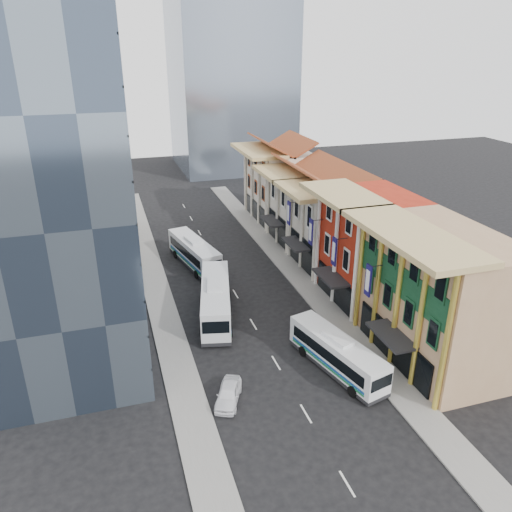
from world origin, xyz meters
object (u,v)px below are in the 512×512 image
object	(u,v)px
shophouse_tan	(439,297)
bus_right	(337,353)
office_tower	(55,184)
sedan_left	(228,394)
bus_left_near	(216,299)
bus_left_far	(194,252)

from	to	relation	value
shophouse_tan	bus_right	world-z (taller)	shophouse_tan
office_tower	sedan_left	bearing A→B (deg)	-51.82
bus_left_near	shophouse_tan	bearing A→B (deg)	-23.75
bus_left_far	office_tower	bearing A→B (deg)	-150.74
office_tower	bus_left_near	xyz separation A→B (m)	(13.75, -1.24, -13.00)
sedan_left	bus_right	bearing A→B (deg)	31.97
shophouse_tan	bus_left_far	distance (m)	31.59
office_tower	bus_left_far	size ratio (longest dim) A/B	2.60
bus_right	sedan_left	distance (m)	10.19
bus_left_near	bus_right	size ratio (longest dim) A/B	1.16
bus_left_far	sedan_left	bearing A→B (deg)	-107.12
shophouse_tan	bus_right	bearing A→B (deg)	176.95
shophouse_tan	sedan_left	xyz separation A→B (m)	(-19.37, -0.79, -5.27)
office_tower	bus_left_near	distance (m)	18.96
bus_right	sedan_left	bearing A→B (deg)	173.00
shophouse_tan	bus_left_far	bearing A→B (deg)	122.75
shophouse_tan	bus_left_far	size ratio (longest dim) A/B	1.21
sedan_left	shophouse_tan	bearing A→B (deg)	27.01
bus_left_far	bus_right	size ratio (longest dim) A/B	1.07
bus_left_far	bus_right	distance (m)	26.94
bus_left_far	bus_right	world-z (taller)	bus_left_far
office_tower	bus_left_far	world-z (taller)	office_tower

